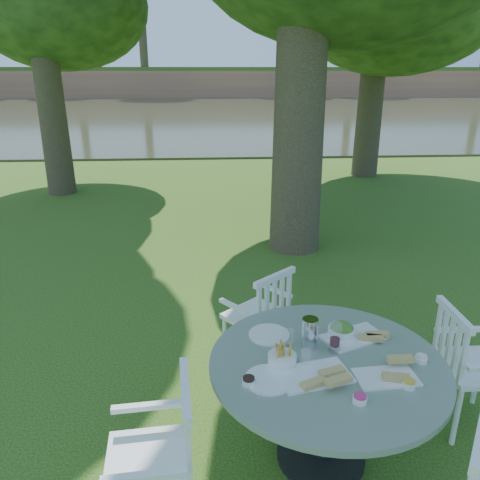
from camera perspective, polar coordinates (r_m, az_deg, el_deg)
name	(u,v)px	position (r m, az deg, el deg)	size (l,w,h in m)	color
ground	(241,331)	(4.55, 0.17, -10.98)	(140.00, 140.00, 0.00)	#20430E
table	(326,380)	(2.97, 10.45, -16.49)	(1.40, 1.40, 0.73)	black
chair_ne	(462,360)	(3.56, 25.45, -13.02)	(0.42, 0.45, 0.89)	white
chair_nw	(264,312)	(3.80, 2.96, -8.79)	(0.61, 0.60, 0.88)	white
chair_sw	(166,451)	(2.61, -8.99, -24.08)	(0.48, 0.50, 0.93)	white
tableware	(318,350)	(2.91, 9.49, -13.10)	(1.10, 0.84, 0.20)	white
river	(213,114)	(26.99, -3.25, 15.11)	(100.00, 28.00, 0.12)	#31331E
far_bank	(213,9)	(45.27, -3.36, 26.32)	(100.00, 18.00, 15.20)	#925F44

